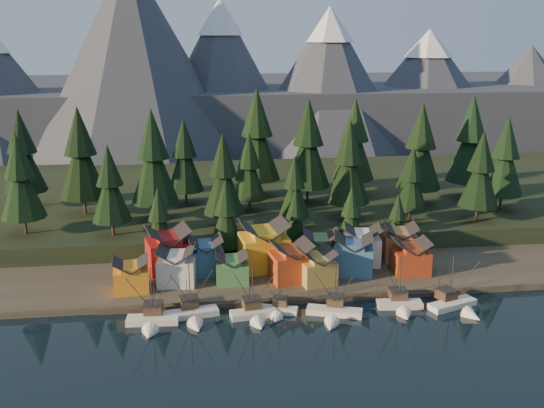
{
  "coord_description": "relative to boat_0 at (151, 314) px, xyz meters",
  "views": [
    {
      "loc": [
        -19.01,
        -100.42,
        54.01
      ],
      "look_at": [
        -2.12,
        30.0,
        17.68
      ],
      "focal_mm": 40.0,
      "sensor_mm": 36.0,
      "label": 1
    }
  ],
  "objects": [
    {
      "name": "tree_hill_13",
      "position": [
        84.37,
        39.42,
        17.05
      ],
      "size": [
        10.6,
        10.6,
        24.69
      ],
      "color": "#332319",
      "rests_on": "hillside"
    },
    {
      "name": "mountain_ridge",
      "position": [
        24.18,
        205.01,
        23.61
      ],
      "size": [
        560.0,
        190.0,
        90.0
      ],
      "color": "#484C5D",
      "rests_on": "ground"
    },
    {
      "name": "house_back_3",
      "position": [
        38.2,
        24.11,
        3.46
      ],
      "size": [
        9.24,
        8.48,
        8.39
      ],
      "rotation": [
        0.0,
        0.0,
        -0.15
      ],
      "color": "#44713D",
      "rests_on": "shore_strip"
    },
    {
      "name": "boat_2",
      "position": [
        20.07,
        0.41,
        0.0
      ],
      "size": [
        9.82,
        10.46,
        12.24
      ],
      "rotation": [
        0.0,
        0.0,
        0.13
      ],
      "color": "beige",
      "rests_on": "ground"
    },
    {
      "name": "boat_1",
      "position": [
        7.76,
        1.86,
        -0.16
      ],
      "size": [
        11.54,
        12.22,
        12.36
      ],
      "rotation": [
        0.0,
        0.0,
        0.18
      ],
      "color": "beige",
      "rests_on": "ground"
    },
    {
      "name": "ground",
      "position": [
        28.37,
        -8.58,
        -2.45
      ],
      "size": [
        500.0,
        500.0,
        0.0
      ],
      "primitive_type": "plane",
      "color": "black",
      "rests_on": "ground"
    },
    {
      "name": "house_front_5",
      "position": [
        44.49,
        17.9,
        3.88
      ],
      "size": [
        10.4,
        9.82,
        9.18
      ],
      "rotation": [
        0.0,
        0.0,
        -0.24
      ],
      "color": "#365E80",
      "rests_on": "shore_strip"
    },
    {
      "name": "tree_hill_1",
      "position": [
        -21.63,
        59.42,
        20.09
      ],
      "size": [
        12.98,
        12.98,
        30.24
      ],
      "color": "#332319",
      "rests_on": "hillside"
    },
    {
      "name": "house_back_1",
      "position": [
        11.03,
        22.22,
        3.57
      ],
      "size": [
        8.16,
        8.25,
        8.6
      ],
      "rotation": [
        0.0,
        0.0,
        0.07
      ],
      "color": "#335579",
      "rests_on": "shore_strip"
    },
    {
      "name": "house_front_4",
      "position": [
        35.14,
        13.51,
        2.99
      ],
      "size": [
        8.66,
        9.12,
        7.5
      ],
      "rotation": [
        0.0,
        0.0,
        0.19
      ],
      "color": "#AF903E",
      "rests_on": "shore_strip"
    },
    {
      "name": "shore_strip",
      "position": [
        28.37,
        31.42,
        -1.7
      ],
      "size": [
        400.0,
        50.0,
        1.5
      ],
      "primitive_type": "cube",
      "color": "#363027",
      "rests_on": "ground"
    },
    {
      "name": "dock",
      "position": [
        28.37,
        7.92,
        -1.95
      ],
      "size": [
        80.0,
        4.0,
        1.0
      ],
      "primitive_type": "cube",
      "color": "#493C34",
      "rests_on": "ground"
    },
    {
      "name": "tree_shore_2",
      "position": [
        33.37,
        31.42,
        8.35
      ],
      "size": [
        7.31,
        7.31,
        17.03
      ],
      "color": "#332319",
      "rests_on": "shore_strip"
    },
    {
      "name": "tree_hill_6",
      "position": [
        24.37,
        56.42,
        16.0
      ],
      "size": [
        9.77,
        9.77,
        22.77
      ],
      "color": "#332319",
      "rests_on": "hillside"
    },
    {
      "name": "boat_5",
      "position": [
        50.27,
        0.86,
        -0.04
      ],
      "size": [
        9.73,
        10.44,
        12.11
      ],
      "rotation": [
        0.0,
        0.0,
        -0.09
      ],
      "color": "silver",
      "rests_on": "ground"
    },
    {
      "name": "house_back_2",
      "position": [
        24.58,
        23.42,
        5.04
      ],
      "size": [
        11.76,
        10.98,
        11.4
      ],
      "rotation": [
        0.0,
        0.0,
        0.11
      ],
      "color": "gold",
      "rests_on": "shore_strip"
    },
    {
      "name": "house_front_3",
      "position": [
        29.8,
        15.73,
        3.7
      ],
      "size": [
        9.89,
        9.56,
        8.84
      ],
      "rotation": [
        0.0,
        0.0,
        0.16
      ],
      "color": "#A43A19",
      "rests_on": "shore_strip"
    },
    {
      "name": "boat_3",
      "position": [
        25.0,
        1.85,
        -0.4
      ],
      "size": [
        8.14,
        8.68,
        10.12
      ],
      "rotation": [
        0.0,
        0.0,
        -0.3
      ],
      "color": "white",
      "rests_on": "ground"
    },
    {
      "name": "tree_shore_0",
      "position": [
        0.37,
        31.42,
        9.2
      ],
      "size": [
        7.97,
        7.97,
        18.57
      ],
      "color": "#332319",
      "rests_on": "shore_strip"
    },
    {
      "name": "tree_hill_5",
      "position": [
        16.37,
        41.42,
        17.24
      ],
      "size": [
        10.74,
        10.74,
        25.03
      ],
      "color": "#332319",
      "rests_on": "hillside"
    },
    {
      "name": "house_back_0",
      "position": [
        2.57,
        24.92,
        4.47
      ],
      "size": [
        11.34,
        11.06,
        10.32
      ],
      "rotation": [
        0.0,
        0.0,
        0.24
      ],
      "color": "maroon",
      "rests_on": "shore_strip"
    },
    {
      "name": "tree_hill_14",
      "position": [
        92.37,
        63.42,
        20.84
      ],
      "size": [
        13.57,
        13.57,
        31.61
      ],
      "color": "#332319",
      "rests_on": "hillside"
    },
    {
      "name": "boat_0",
      "position": [
        0.0,
        0.0,
        0.0
      ],
      "size": [
        10.5,
        11.33,
        12.59
      ],
      "rotation": [
        0.0,
        0.0,
        -0.06
      ],
      "color": "silver",
      "rests_on": "ground"
    },
    {
      "name": "tree_hill_10",
      "position": [
        58.37,
        71.42,
        20.13
      ],
      "size": [
        13.01,
        13.01,
        30.31
      ],
      "color": "#332319",
      "rests_on": "hillside"
    },
    {
      "name": "tree_hill_0",
      "position": [
        -33.63,
        43.42,
        17.6
      ],
      "size": [
        11.03,
        11.03,
        25.7
      ],
      "color": "#332319",
      "rests_on": "hillside"
    },
    {
      "name": "tree_hill_2",
      "position": [
        -11.63,
        39.42,
        16.13
      ],
      "size": [
        9.88,
        9.88,
        23.01
      ],
      "color": "#332319",
      "rests_on": "hillside"
    },
    {
      "name": "boat_6",
      "position": [
        61.63,
        -0.68,
        -0.17
      ],
      "size": [
        11.43,
        11.89,
        12.24
      ],
      "rotation": [
        0.0,
        0.0,
        0.34
      ],
      "color": "white",
      "rests_on": "ground"
    },
    {
      "name": "tree_shore_3",
      "position": [
        47.37,
        31.42,
        8.54
      ],
      "size": [
        7.45,
        7.45,
        17.36
      ],
      "color": "#332319",
      "rests_on": "shore_strip"
    },
    {
      "name": "house_front_1",
      "position": [
        4.55,
        16.89,
        3.42
      ],
      "size": [
        8.75,
        8.46,
        8.32
      ],
      "rotation": [
        0.0,
        0.0,
        -0.1
      ],
      "color": "beige",
      "rests_on": "shore_strip"
    },
    {
      "name": "tree_hill_17",
      "position": [
        96.37,
        49.42,
        18.25
      ],
      "size": [
        11.54,
        11.54,
        26.88
      ],
      "color": "#332319",
      "rests_on": "hillside"
    },
    {
      "name": "house_front_2",
      "position": [
        16.62,
        16.08,
        2.66
      ],
      "size": [
        7.05,
        7.1,
        6.86
      ],
      "rotation": [
        0.0,
        0.0,
        -0.01
      ],
      "color": "#417843",
      "rests_on": "shore_strip"
    },
    {
      "name": "tree_hill_16",
      "position": [
        -39.63,
        69.42,
        19.18
      ],
      "size": [
        12.27,
        12.27,
        28.58
      ],
      "color": "#332319",
      "rests_on": "hillside"
    },
    {
      "name": "boat_4",
      "position": [
        35.77,
        -0.94,
        -0.34
      ],
      "size": [
        11.82,
        12.25,
        11.78
      ],
      "rotation": [
        0.0,
        0.0,
        -0.34
      ],
      "color": "silver",
      "rests_on": "ground"
    },
    {
      "name": "house_back_4",
      "position": [
        48.29,
        23.88,
        3.9
      ],
      "size": [
        9.8,
        9.53,
        9.23
      ],
      "rotation": [
        0.0,
        0.0,
        -0.18
      ],
      "color": "white",
      "rests_on": "shore_strip"
    },
    {
      "name": "tree_shore_1",
      "position": [
        16.37,
        31.42,
        10.04
      ],
      "size": [
        8.63,
        8.63,
        20.1
      ],
      "color": "#332319",
      "rests_on": "shore_strip"
    },
    {
      "name": "tree_hill_11",
      "position": [
        66.37,
        41.42,
        14.62
      ],
      "size": [
        8.69,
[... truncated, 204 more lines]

